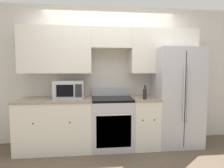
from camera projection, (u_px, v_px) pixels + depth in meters
name	position (u px, v px, depth m)	size (l,w,h in m)	color
ground_plane	(114.00, 154.00, 2.89)	(12.00, 12.00, 0.00)	brown
wall_back	(111.00, 66.00, 3.36)	(8.00, 0.39, 2.60)	beige
lower_cabinets_left	(56.00, 124.00, 3.06)	(1.27, 0.64, 0.89)	silver
lower_cabinets_right	(143.00, 121.00, 3.22)	(0.47, 0.64, 0.89)	silver
oven_range	(112.00, 122.00, 3.16)	(0.72, 0.65, 1.05)	#B7B7BC
refrigerator	(175.00, 96.00, 3.32)	(0.81, 0.81, 1.78)	#B7B7BC
microwave	(69.00, 89.00, 3.10)	(0.51, 0.42, 0.31)	#B7B7BC
bottle	(145.00, 94.00, 2.97)	(0.06, 0.06, 0.24)	black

